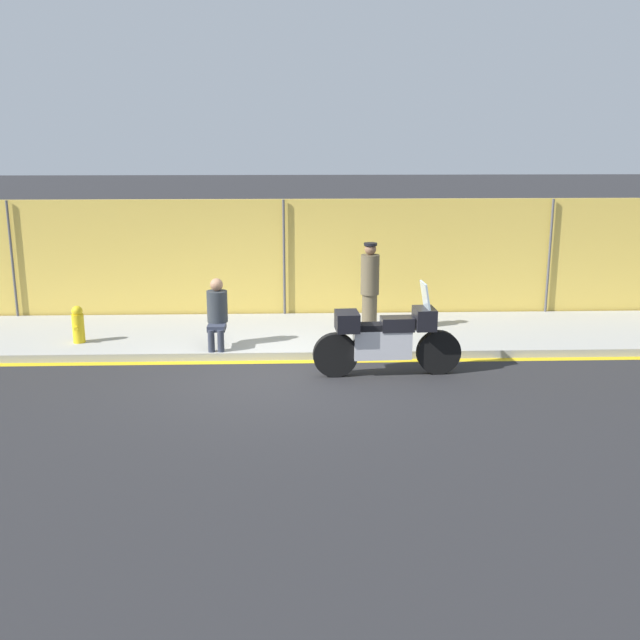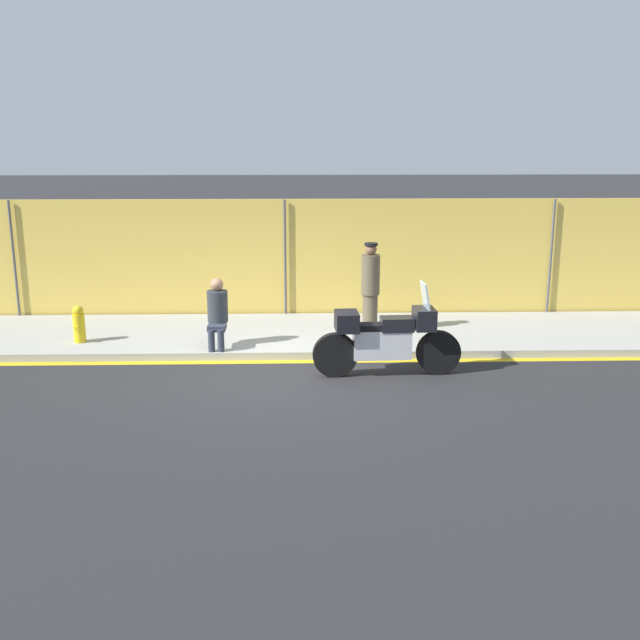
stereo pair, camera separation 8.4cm
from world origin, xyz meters
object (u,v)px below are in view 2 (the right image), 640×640
at_px(person_seated_on_curb, 217,310).
at_px(fire_hydrant, 79,324).
at_px(motorcycle, 386,338).
at_px(officer_standing, 370,287).

height_order(person_seated_on_curb, fire_hydrant, person_seated_on_curb).
bearing_deg(motorcycle, officer_standing, 88.49).
relative_size(motorcycle, officer_standing, 1.41).
bearing_deg(person_seated_on_curb, motorcycle, -24.50).
bearing_deg(person_seated_on_curb, fire_hydrant, 172.01).
xyz_separation_m(motorcycle, officer_standing, (-0.05, 2.16, 0.40)).
bearing_deg(fire_hydrant, person_seated_on_curb, -7.99).
distance_m(officer_standing, fire_hydrant, 5.35).
height_order(motorcycle, person_seated_on_curb, motorcycle).
bearing_deg(officer_standing, fire_hydrant, -174.42).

